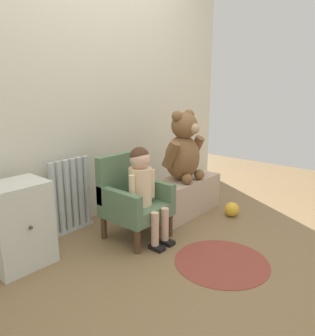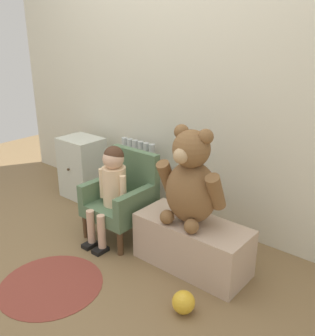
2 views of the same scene
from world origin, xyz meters
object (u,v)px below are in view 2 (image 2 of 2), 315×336
object	(u,v)px
small_dresser	(83,168)
child_figure	(112,181)
low_bench	(192,244)
floor_rug	(51,285)
large_teddy_bear	(191,182)
radiator	(138,174)
child_armchair	(124,197)
toy_ball	(183,302)

from	to	relation	value
small_dresser	child_figure	world-z (taller)	child_figure
low_bench	floor_rug	size ratio (longest dim) A/B	1.19
large_teddy_bear	child_figure	bearing A→B (deg)	-172.09
child_figure	floor_rug	xyz separation A→B (m)	(0.09, -0.62, -0.46)
small_dresser	floor_rug	distance (m)	1.34
radiator	child_armchair	world-z (taller)	child_armchair
radiator	large_teddy_bear	xyz separation A→B (m)	(0.86, -0.46, 0.30)
low_bench	toy_ball	bearing A→B (deg)	-60.64
low_bench	large_teddy_bear	xyz separation A→B (m)	(-0.02, -0.01, 0.43)
small_dresser	child_armchair	world-z (taller)	child_armchair
radiator	low_bench	size ratio (longest dim) A/B	0.79
radiator	large_teddy_bear	world-z (taller)	large_teddy_bear
child_armchair	large_teddy_bear	world-z (taller)	large_teddy_bear
low_bench	radiator	bearing A→B (deg)	152.94
small_dresser	child_armchair	xyz separation A→B (m)	(0.77, -0.25, 0.03)
child_armchair	floor_rug	xyz separation A→B (m)	(0.09, -0.73, -0.30)
child_armchair	floor_rug	bearing A→B (deg)	-82.61
large_teddy_bear	child_armchair	bearing A→B (deg)	177.72
small_dresser	large_teddy_bear	size ratio (longest dim) A/B	0.91
floor_rug	child_figure	bearing A→B (deg)	98.67
radiator	small_dresser	distance (m)	0.55
child_armchair	child_figure	xyz separation A→B (m)	(0.00, -0.11, 0.16)
small_dresser	child_armchair	bearing A→B (deg)	-17.88
child_armchair	toy_ball	distance (m)	0.97
radiator	large_teddy_bear	bearing A→B (deg)	-27.92
child_armchair	low_bench	world-z (taller)	child_armchair
radiator	small_dresser	size ratio (longest dim) A/B	1.06
radiator	large_teddy_bear	size ratio (longest dim) A/B	0.96
floor_rug	low_bench	bearing A→B (deg)	53.07
low_bench	toy_ball	size ratio (longest dim) A/B	5.80
small_dresser	floor_rug	size ratio (longest dim) A/B	0.89
radiator	floor_rug	bearing A→B (deg)	-73.46
radiator	low_bench	world-z (taller)	radiator
child_figure	toy_ball	distance (m)	0.98
child_figure	small_dresser	bearing A→B (deg)	155.14
low_bench	floor_rug	world-z (taller)	low_bench
radiator	floor_rug	xyz separation A→B (m)	(0.35, -1.16, -0.29)
small_dresser	child_figure	xyz separation A→B (m)	(0.77, -0.36, 0.18)
small_dresser	low_bench	size ratio (longest dim) A/B	0.75
toy_ball	low_bench	bearing A→B (deg)	119.36
small_dresser	child_figure	distance (m)	0.87
child_armchair	floor_rug	distance (m)	0.80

